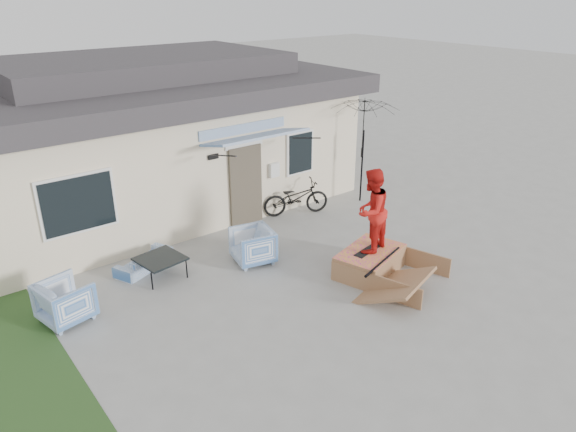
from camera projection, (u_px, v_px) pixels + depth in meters
ground at (333, 310)px, 10.41m from camera, size 90.00×90.00×0.00m
grass_strip at (21, 364)px, 8.92m from camera, size 1.40×8.00×0.01m
house at (147, 131)px, 15.41m from camera, size 10.80×8.49×4.10m
loveseat at (144, 257)px, 11.85m from camera, size 1.44×0.93×0.54m
armchair_left at (65, 299)px, 9.95m from camera, size 0.97×1.01×0.89m
armchair_right at (253, 244)px, 12.06m from camera, size 0.98×1.02×0.89m
coffee_table at (161, 267)px, 11.54m from camera, size 1.02×1.02×0.44m
bicycle at (296, 194)px, 14.54m from camera, size 1.92×1.26×1.16m
patio_umbrella at (363, 142)px, 14.99m from camera, size 2.34×2.26×2.20m
skate_ramp at (370, 262)px, 11.69m from camera, size 2.04×2.39×0.51m
skateboard at (369, 249)px, 11.61m from camera, size 0.88×0.38×0.05m
skater at (371, 209)px, 11.23m from camera, size 1.06×0.92×1.83m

